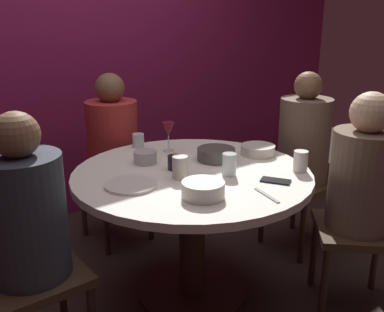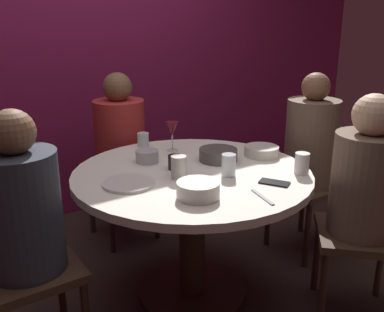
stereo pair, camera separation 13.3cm
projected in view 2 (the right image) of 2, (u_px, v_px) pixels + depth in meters
The scene contains 21 objects.
ground_plane at pixel (192, 293), 2.46m from camera, with size 8.00×8.00×0.00m, color #2D231E.
back_wall at pixel (79, 45), 3.22m from camera, with size 6.00×0.10×2.60m, color maroon.
dining_table at pixel (192, 201), 2.28m from camera, with size 1.23×1.23×0.74m.
seated_diner_left at pixel (23, 215), 1.78m from camera, with size 0.40×0.40×1.16m.
seated_diner_back at pixel (120, 139), 2.90m from camera, with size 0.40×0.40×1.16m.
seated_diner_right at pixel (311, 145), 2.73m from camera, with size 0.40×0.40×1.18m.
seated_diner_front_right at pixel (365, 185), 2.09m from camera, with size 0.57×0.57×1.16m.
candle_holder at pixel (175, 162), 2.25m from camera, with size 0.07×0.07×0.10m.
wine_glass at pixel (172, 130), 2.53m from camera, with size 0.08×0.08×0.18m.
dinner_plate at pixel (128, 183), 2.04m from camera, with size 0.25×0.25×0.01m, color silver.
cell_phone at pixel (274, 183), 2.06m from camera, with size 0.07×0.14×0.01m, color black.
bowl_serving_large at pixel (147, 156), 2.36m from camera, with size 0.13×0.13×0.07m, color #B7B7BC.
bowl_salad_center at pixel (261, 151), 2.47m from camera, with size 0.20×0.20×0.06m, color beige.
bowl_small_white at pixel (198, 190), 1.89m from camera, with size 0.19×0.19×0.07m, color beige.
bowl_sauce_side at pixel (218, 155), 2.38m from camera, with size 0.21×0.21×0.07m, color #4C4742.
cup_near_candle at pixel (229, 165), 2.15m from camera, with size 0.07×0.07×0.11m, color silver.
cup_by_left_diner at pixel (143, 140), 2.64m from camera, with size 0.07×0.07×0.09m, color silver.
cup_by_right_diner at pixel (179, 167), 2.12m from camera, with size 0.08×0.08×0.11m, color #B2ADA3.
cup_center_front at pixel (302, 163), 2.18m from camera, with size 0.07×0.07×0.11m, color silver.
fork_near_plate at pixel (262, 197), 1.90m from camera, with size 0.02×0.18×0.01m, color #B7B7BC.
knife_near_plate at pixel (223, 148), 2.61m from camera, with size 0.02×0.18×0.01m, color #B7B7BC.
Camera 2 is at (-1.20, -1.73, 1.49)m, focal length 40.58 mm.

